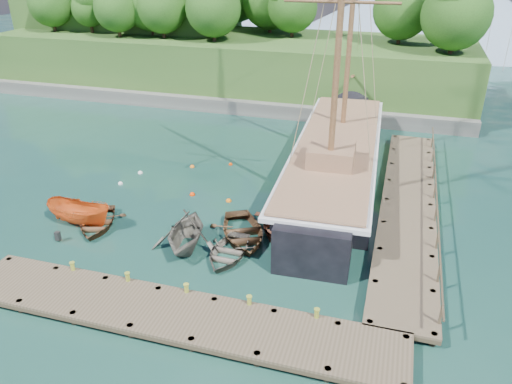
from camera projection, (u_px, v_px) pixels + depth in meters
The scene contains 25 objects.
ground at pixel (191, 239), 27.92m from camera, with size 160.00×160.00×0.00m, color #14332F.
dock_near at pixel (174, 314), 21.64m from camera, with size 20.00×3.20×1.10m.
dock_east at pixel (408, 204), 30.78m from camera, with size 3.20×24.00×1.10m.
bollard_0 at pixel (75, 280), 24.57m from camera, with size 0.26×0.26×0.45m, color olive.
bollard_1 at pixel (130, 291), 23.80m from camera, with size 0.26×0.26×0.45m, color olive.
bollard_2 at pixel (187, 302), 23.03m from camera, with size 0.26×0.26×0.45m, color olive.
bollard_3 at pixel (249, 315), 22.27m from camera, with size 0.26×0.26×0.45m, color olive.
bollard_4 at pixel (316, 328), 21.50m from camera, with size 0.26×0.26×0.45m, color olive.
rowboat_0 at pixel (98, 227), 29.18m from camera, with size 2.80×3.92×0.81m, color #503520.
rowboat_1 at pixel (187, 247), 27.20m from camera, with size 3.74×4.33×2.28m, color #5A564C.
rowboat_2 at pixel (243, 238), 28.05m from camera, with size 3.36×4.71×0.98m, color #4F341F.
rowboat_3 at pixel (228, 257), 26.40m from camera, with size 2.77×3.88×0.80m, color #5B5449.
rowboat_4 at pixel (282, 230), 28.79m from camera, with size 3.59×5.02×1.04m, color brown.
motorboat_orange at pixel (81, 224), 29.44m from camera, with size 1.62×4.29×1.66m, color #DC591B.
cabin_boat_white at pixel (322, 238), 28.07m from camera, with size 1.97×5.25×2.03m, color white.
schooner at pixel (335, 165), 34.15m from camera, with size 6.41×29.65×22.10m.
mooring_buoy_0 at pixel (121, 184), 34.33m from camera, with size 0.32×0.32×0.32m, color white.
mooring_buoy_1 at pixel (192, 195), 32.82m from camera, with size 0.36×0.36×0.36m, color red.
mooring_buoy_2 at pixel (229, 201), 32.03m from camera, with size 0.36×0.36×0.36m, color orange.
mooring_buoy_3 at pixel (287, 193), 33.10m from camera, with size 0.34×0.34×0.34m, color white.
mooring_buoy_4 at pixel (192, 167), 36.89m from camera, with size 0.34×0.34×0.34m, color orange.
mooring_buoy_5 at pixel (231, 165), 37.30m from camera, with size 0.29×0.29×0.29m, color #DD3400.
mooring_buoy_6 at pixel (140, 173), 35.92m from camera, with size 0.34×0.34×0.34m, color white.
headland at pixel (193, 36), 55.59m from camera, with size 51.00×19.31×12.90m.
distant_ridge at pixel (376, 12), 84.83m from camera, with size 117.00×40.00×10.00m.
Camera 1 is at (10.28, -21.73, 14.89)m, focal length 35.00 mm.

